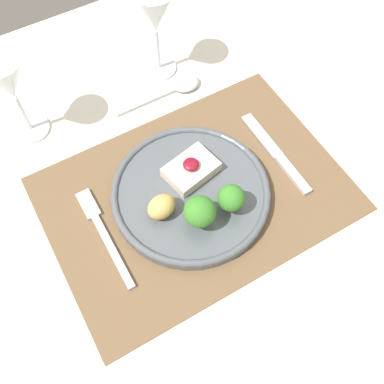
# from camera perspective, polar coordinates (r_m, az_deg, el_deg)

# --- Properties ---
(ground_plane) EXTENTS (8.00, 8.00, 0.00)m
(ground_plane) POSITION_cam_1_polar(r_m,az_deg,el_deg) (1.49, 0.25, -15.12)
(ground_plane) COLOR #4C4742
(dining_table) EXTENTS (1.43, 1.08, 0.78)m
(dining_table) POSITION_cam_1_polar(r_m,az_deg,el_deg) (0.84, 0.42, -3.26)
(dining_table) COLOR beige
(dining_table) RESTS_ON ground_plane
(placemat) EXTENTS (0.49, 0.35, 0.00)m
(placemat) POSITION_cam_1_polar(r_m,az_deg,el_deg) (0.76, 0.47, -0.24)
(placemat) COLOR brown
(placemat) RESTS_ON dining_table
(dinner_plate) EXTENTS (0.26, 0.26, 0.08)m
(dinner_plate) POSITION_cam_1_polar(r_m,az_deg,el_deg) (0.74, 0.11, -0.35)
(dinner_plate) COLOR #4C5156
(dinner_plate) RESTS_ON placemat
(fork) EXTENTS (0.02, 0.19, 0.01)m
(fork) POSITION_cam_1_polar(r_m,az_deg,el_deg) (0.74, -11.38, -4.76)
(fork) COLOR #B2B2B7
(fork) RESTS_ON placemat
(knife) EXTENTS (0.02, 0.19, 0.01)m
(knife) POSITION_cam_1_polar(r_m,az_deg,el_deg) (0.81, 11.08, 4.30)
(knife) COLOR #B2B2B7
(knife) RESTS_ON placemat
(spoon) EXTENTS (0.18, 0.04, 0.02)m
(spoon) POSITION_cam_1_polar(r_m,az_deg,el_deg) (0.89, -1.73, 13.25)
(spoon) COLOR #B2B2B7
(spoon) RESTS_ON dining_table
(wine_glass_near) EXTENTS (0.08, 0.08, 0.18)m
(wine_glass_near) POSITION_cam_1_polar(r_m,az_deg,el_deg) (0.85, -4.76, 21.36)
(wine_glass_near) COLOR white
(wine_glass_near) RESTS_ON dining_table
(wine_glass_far) EXTENTS (0.08, 0.08, 0.17)m
(wine_glass_far) POSITION_cam_1_polar(r_m,az_deg,el_deg) (0.80, -22.30, 12.61)
(wine_glass_far) COLOR white
(wine_glass_far) RESTS_ON dining_table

